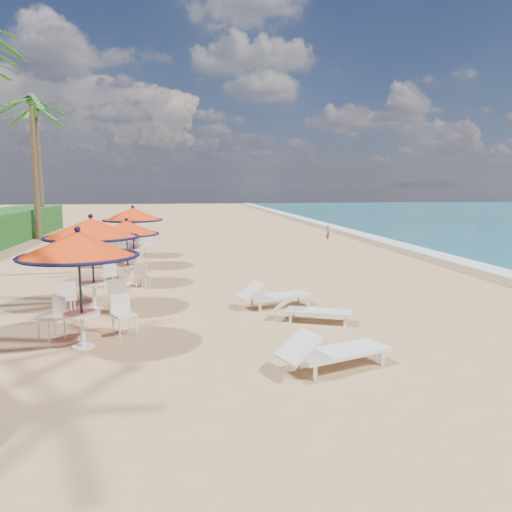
{
  "coord_description": "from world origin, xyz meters",
  "views": [
    {
      "loc": [
        -3.02,
        -10.08,
        3.36
      ],
      "look_at": [
        -0.7,
        4.81,
        1.2
      ],
      "focal_mm": 35.0,
      "sensor_mm": 36.0,
      "label": 1
    }
  ],
  "objects": [
    {
      "name": "person",
      "position": [
        6.02,
        19.28,
        0.47
      ],
      "size": [
        0.25,
        0.36,
        0.94
      ],
      "primitive_type": "imported",
      "rotation": [
        0.0,
        0.0,
        1.66
      ],
      "color": "brown",
      "rests_on": "ground"
    },
    {
      "name": "station_4",
      "position": [
        -5.08,
        14.02,
        1.72
      ],
      "size": [
        2.25,
        2.34,
        2.35
      ],
      "color": "black",
      "rests_on": "ground"
    },
    {
      "name": "lounger_mid",
      "position": [
        0.16,
        1.54,
        0.32
      ],
      "size": [
        1.96,
        1.29,
        0.67
      ],
      "rotation": [
        0.0,
        0.0,
        -0.41
      ],
      "color": "white",
      "rests_on": "ground"
    },
    {
      "name": "foam_strip",
      "position": [
        9.3,
        10.0,
        0.0
      ],
      "size": [
        1.2,
        140.0,
        0.04
      ],
      "primitive_type": "cube",
      "color": "white",
      "rests_on": "ground"
    },
    {
      "name": "palm_7",
      "position": [
        -12.48,
        26.97,
        7.88
      ],
      "size": [
        5.0,
        5.0,
        8.64
      ],
      "color": "brown",
      "rests_on": "ground"
    },
    {
      "name": "palm_6",
      "position": [
        -11.62,
        22.53,
        7.89
      ],
      "size": [
        5.0,
        5.0,
        8.65
      ],
      "color": "brown",
      "rests_on": "ground"
    },
    {
      "name": "lounger_far",
      "position": [
        -0.48,
        3.14,
        0.35
      ],
      "size": [
        2.16,
        1.17,
        0.74
      ],
      "rotation": [
        0.0,
        0.0,
        0.27
      ],
      "color": "white",
      "rests_on": "ground"
    },
    {
      "name": "ground",
      "position": [
        0.0,
        0.0,
        0.0
      ],
      "size": [
        160.0,
        160.0,
        0.0
      ],
      "primitive_type": "plane",
      "color": "tan",
      "rests_on": "ground"
    },
    {
      "name": "station_1",
      "position": [
        -5.3,
        3.55,
        1.99
      ],
      "size": [
        2.5,
        2.5,
        2.6
      ],
      "color": "black",
      "rests_on": "ground"
    },
    {
      "name": "lounger_near",
      "position": [
        -0.32,
        -1.66,
        0.36
      ],
      "size": [
        2.27,
        1.36,
        0.78
      ],
      "rotation": [
        0.0,
        0.0,
        0.34
      ],
      "color": "white",
      "rests_on": "ground"
    },
    {
      "name": "station_0",
      "position": [
        -5.04,
        0.46,
        1.93
      ],
      "size": [
        2.43,
        2.43,
        2.53
      ],
      "color": "black",
      "rests_on": "ground"
    },
    {
      "name": "wetsand_band",
      "position": [
        8.4,
        10.0,
        0.0
      ],
      "size": [
        1.4,
        140.0,
        0.02
      ],
      "primitive_type": "cube",
      "color": "olive",
      "rests_on": "ground"
    },
    {
      "name": "station_2",
      "position": [
        -4.75,
        7.04,
        1.66
      ],
      "size": [
        2.17,
        2.19,
        2.26
      ],
      "color": "black",
      "rests_on": "ground"
    },
    {
      "name": "station_3",
      "position": [
        -4.86,
        10.89,
        1.94
      ],
      "size": [
        2.44,
        2.44,
        2.54
      ],
      "color": "black",
      "rests_on": "ground"
    }
  ]
}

